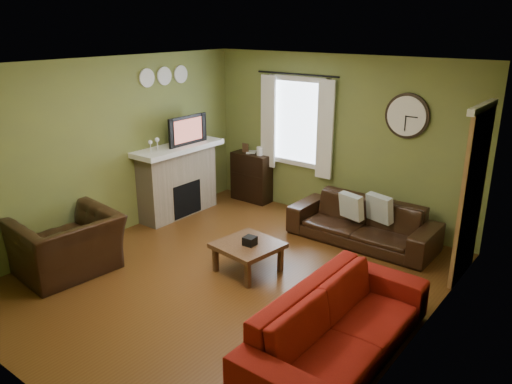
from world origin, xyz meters
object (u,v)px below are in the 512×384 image
Objects in this scene: sofa_brown at (362,222)px; coffee_table at (248,257)px; bookshelf at (252,177)px; armchair at (67,245)px; sofa_red at (339,326)px.

coffee_table is at bearing -113.39° from sofa_brown.
armchair is (-0.14, -3.58, -0.05)m from bookshelf.
bookshelf is at bearing 48.77° from sofa_red.
sofa_brown is at bearing 146.54° from armchair.
sofa_brown is 1.79× the size of armchair.
sofa_red is (3.40, -2.98, -0.09)m from bookshelf.
sofa_red reaches higher than sofa_brown.
sofa_brown is 2.87× the size of coffee_table.
bookshelf is 0.37× the size of sofa_red.
armchair is 2.29m from coffee_table.
bookshelf reaches higher than coffee_table.
armchair is at bearing 99.60° from sofa_red.
sofa_brown is (2.38, -0.44, -0.12)m from bookshelf.
bookshelf is 1.17× the size of coffee_table.
bookshelf reaches higher than sofa_brown.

